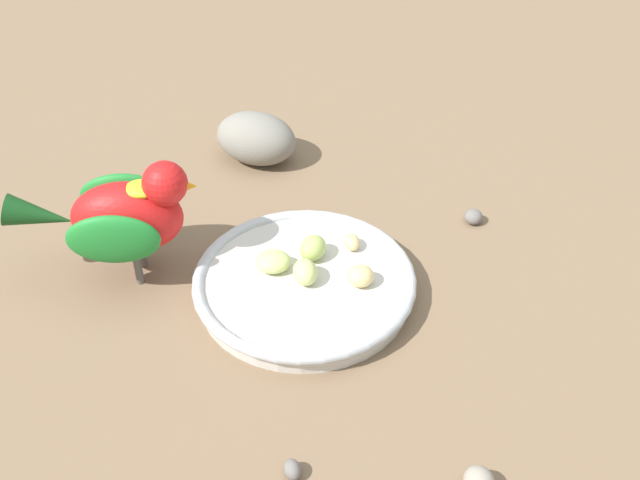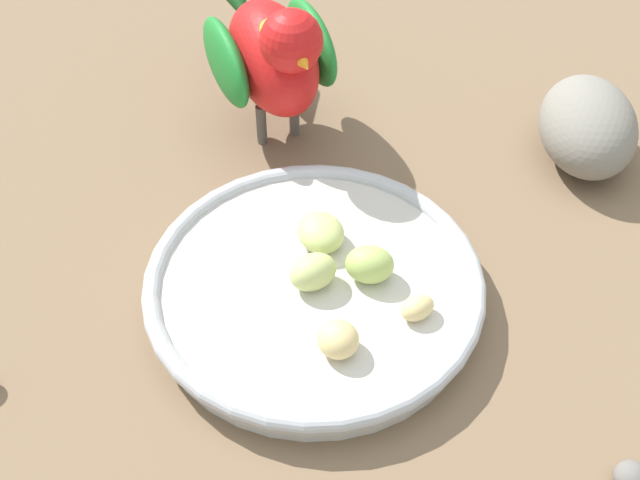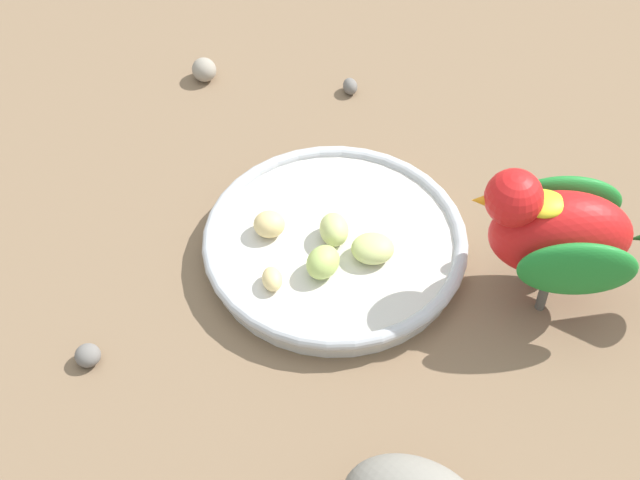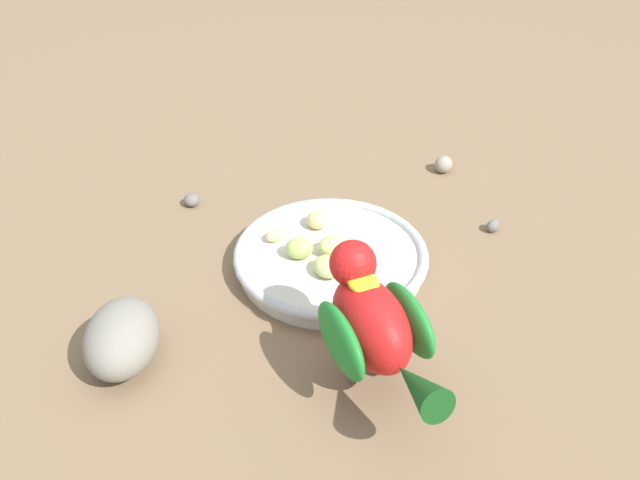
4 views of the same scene
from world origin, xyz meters
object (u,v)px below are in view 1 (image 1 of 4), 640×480
at_px(apple_piece_3, 352,242).
at_px(rock_large, 256,138).
at_px(apple_piece_4, 313,248).
at_px(pebble_0, 473,217).
at_px(apple_piece_2, 273,261).
at_px(pebble_2, 292,470).
at_px(parrot, 123,214).
at_px(apple_piece_1, 305,272).
at_px(apple_piece_0, 361,276).
at_px(feeding_bowl, 304,285).

distance_m(apple_piece_3, rock_large, 0.24).
bearing_deg(apple_piece_4, pebble_0, 26.03).
distance_m(apple_piece_2, apple_piece_4, 0.05).
height_order(apple_piece_2, pebble_2, apple_piece_2).
relative_size(apple_piece_4, rock_large, 0.32).
height_order(apple_piece_2, apple_piece_4, apple_piece_4).
relative_size(apple_piece_4, parrot, 0.16).
xyz_separation_m(apple_piece_3, pebble_0, (0.15, 0.08, -0.02)).
bearing_deg(parrot, apple_piece_1, -12.14).
relative_size(apple_piece_3, apple_piece_4, 0.72).
bearing_deg(parrot, apple_piece_0, -10.75).
height_order(apple_piece_2, rock_large, rock_large).
height_order(apple_piece_0, apple_piece_1, apple_piece_1).
relative_size(feeding_bowl, apple_piece_4, 7.04).
height_order(feeding_bowl, apple_piece_1, apple_piece_1).
relative_size(parrot, pebble_2, 10.63).
relative_size(apple_piece_4, pebble_2, 1.74).
bearing_deg(apple_piece_0, apple_piece_3, 98.16).
xyz_separation_m(feeding_bowl, apple_piece_0, (0.06, -0.00, 0.02)).
bearing_deg(apple_piece_3, pebble_2, -100.72).
height_order(feeding_bowl, rock_large, rock_large).
distance_m(apple_piece_4, pebble_0, 0.21).
height_order(apple_piece_0, apple_piece_4, apple_piece_4).
relative_size(apple_piece_2, pebble_0, 1.75).
height_order(apple_piece_4, parrot, parrot).
bearing_deg(pebble_0, rock_large, 154.06).
distance_m(apple_piece_2, apple_piece_3, 0.09).
height_order(apple_piece_2, apple_piece_3, apple_piece_2).
bearing_deg(apple_piece_3, apple_piece_1, -131.50).
distance_m(apple_piece_1, rock_large, 0.27).
xyz_separation_m(feeding_bowl, apple_piece_3, (0.05, 0.06, 0.01)).
bearing_deg(apple_piece_1, apple_piece_0, -3.56).
distance_m(parrot, pebble_0, 0.41).
height_order(apple_piece_3, parrot, parrot).
height_order(apple_piece_1, apple_piece_2, apple_piece_1).
distance_m(parrot, pebble_2, 0.33).
relative_size(rock_large, pebble_0, 4.96).
bearing_deg(apple_piece_0, pebble_2, -105.55).
distance_m(feeding_bowl, pebble_2, 0.23).
bearing_deg(rock_large, apple_piece_0, -63.79).
xyz_separation_m(apple_piece_0, apple_piece_1, (-0.06, 0.00, 0.00)).
distance_m(parrot, rock_large, 0.26).
relative_size(feeding_bowl, apple_piece_2, 6.30).
bearing_deg(feeding_bowl, rock_large, 105.30).
bearing_deg(rock_large, apple_piece_4, -70.33).
height_order(apple_piece_0, pebble_0, apple_piece_0).
bearing_deg(pebble_2, apple_piece_4, 87.59).
bearing_deg(feeding_bowl, apple_piece_0, -4.57).
distance_m(rock_large, pebble_0, 0.30).
relative_size(apple_piece_3, rock_large, 0.23).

